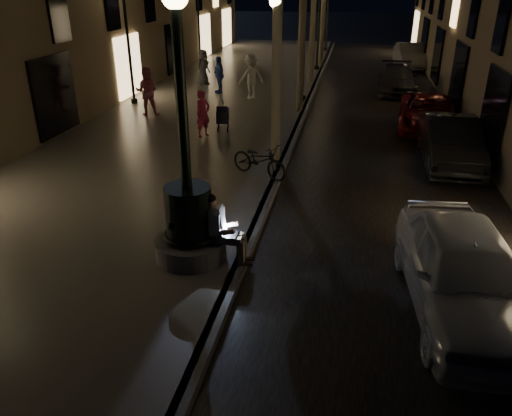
% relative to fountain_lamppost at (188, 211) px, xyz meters
% --- Properties ---
extents(ground, '(120.00, 120.00, 0.00)m').
position_rel_fountain_lamppost_xyz_m(ground, '(1.00, 13.00, -1.21)').
color(ground, black).
rests_on(ground, ground).
extents(cobble_lane, '(6.00, 45.00, 0.02)m').
position_rel_fountain_lamppost_xyz_m(cobble_lane, '(4.00, 13.00, -1.20)').
color(cobble_lane, black).
rests_on(cobble_lane, ground).
extents(promenade, '(8.00, 45.00, 0.20)m').
position_rel_fountain_lamppost_xyz_m(promenade, '(-3.00, 13.00, -1.11)').
color(promenade, slate).
rests_on(promenade, ground).
extents(curb_strip, '(0.25, 45.00, 0.20)m').
position_rel_fountain_lamppost_xyz_m(curb_strip, '(1.00, 13.00, -1.11)').
color(curb_strip, '#59595B').
rests_on(curb_strip, ground).
extents(fountain_lamppost, '(1.40, 1.40, 5.21)m').
position_rel_fountain_lamppost_xyz_m(fountain_lamppost, '(0.00, 0.00, 0.00)').
color(fountain_lamppost, '#59595B').
rests_on(fountain_lamppost, promenade).
extents(seated_man_laptop, '(1.02, 0.35, 1.39)m').
position_rel_fountain_lamppost_xyz_m(seated_man_laptop, '(0.61, 0.00, -0.28)').
color(seated_man_laptop, gray).
rests_on(seated_man_laptop, promenade).
extents(lamp_curb_a, '(0.36, 0.36, 4.81)m').
position_rel_fountain_lamppost_xyz_m(lamp_curb_a, '(0.70, 6.00, 2.02)').
color(lamp_curb_a, black).
rests_on(lamp_curb_a, promenade).
extents(lamp_curb_b, '(0.36, 0.36, 4.81)m').
position_rel_fountain_lamppost_xyz_m(lamp_curb_b, '(0.70, 14.00, 2.02)').
color(lamp_curb_b, black).
rests_on(lamp_curb_b, promenade).
extents(lamp_curb_c, '(0.36, 0.36, 4.81)m').
position_rel_fountain_lamppost_xyz_m(lamp_curb_c, '(0.70, 22.00, 2.02)').
color(lamp_curb_c, black).
rests_on(lamp_curb_c, promenade).
extents(lamp_curb_d, '(0.36, 0.36, 4.81)m').
position_rel_fountain_lamppost_xyz_m(lamp_curb_d, '(0.70, 30.00, 2.02)').
color(lamp_curb_d, black).
rests_on(lamp_curb_d, promenade).
extents(lamp_left_b, '(0.36, 0.36, 4.81)m').
position_rel_fountain_lamppost_xyz_m(lamp_left_b, '(-6.40, 12.00, 2.02)').
color(lamp_left_b, black).
rests_on(lamp_left_b, promenade).
extents(lamp_left_c, '(0.36, 0.36, 4.81)m').
position_rel_fountain_lamppost_xyz_m(lamp_left_c, '(-6.40, 22.00, 2.02)').
color(lamp_left_c, black).
rests_on(lamp_left_c, promenade).
extents(stroller, '(0.57, 1.03, 1.04)m').
position_rel_fountain_lamppost_xyz_m(stroller, '(-1.58, 8.73, -0.49)').
color(stroller, black).
rests_on(stroller, promenade).
extents(car_front, '(2.19, 4.63, 1.53)m').
position_rel_fountain_lamppost_xyz_m(car_front, '(5.00, -0.50, -0.45)').
color(car_front, '#B8BBC0').
rests_on(car_front, ground).
extents(car_second, '(1.54, 4.33, 1.42)m').
position_rel_fountain_lamppost_xyz_m(car_second, '(5.92, 7.09, -0.50)').
color(car_second, black).
rests_on(car_second, ground).
extents(car_third, '(2.41, 4.60, 1.23)m').
position_rel_fountain_lamppost_xyz_m(car_third, '(5.73, 11.00, -0.59)').
color(car_third, maroon).
rests_on(car_third, ground).
extents(car_rear, '(1.82, 4.35, 1.25)m').
position_rel_fountain_lamppost_xyz_m(car_rear, '(5.00, 17.46, -0.58)').
color(car_rear, '#323237').
rests_on(car_rear, ground).
extents(car_fifth, '(1.82, 4.49, 1.45)m').
position_rel_fountain_lamppost_xyz_m(car_fifth, '(6.20, 24.81, -0.49)').
color(car_fifth, '#A09F9A').
rests_on(car_fifth, ground).
extents(pedestrian_red, '(0.64, 0.69, 1.57)m').
position_rel_fountain_lamppost_xyz_m(pedestrian_red, '(-2.05, 7.88, -0.22)').
color(pedestrian_red, '#B3234A').
rests_on(pedestrian_red, promenade).
extents(pedestrian_pink, '(1.03, 0.88, 1.86)m').
position_rel_fountain_lamppost_xyz_m(pedestrian_pink, '(-5.03, 10.28, -0.08)').
color(pedestrian_pink, '#D06E83').
rests_on(pedestrian_pink, promenade).
extents(pedestrian_white, '(1.42, 1.30, 1.92)m').
position_rel_fountain_lamppost_xyz_m(pedestrian_white, '(-1.60, 13.92, -0.05)').
color(pedestrian_white, silver).
rests_on(pedestrian_white, promenade).
extents(pedestrian_blue, '(0.91, 1.03, 1.67)m').
position_rel_fountain_lamppost_xyz_m(pedestrian_blue, '(-3.29, 14.72, -0.18)').
color(pedestrian_blue, navy).
rests_on(pedestrian_blue, promenade).
extents(pedestrian_dark, '(0.78, 0.97, 1.71)m').
position_rel_fountain_lamppost_xyz_m(pedestrian_dark, '(-4.57, 16.47, -0.16)').
color(pedestrian_dark, '#37383D').
rests_on(pedestrian_dark, promenade).
extents(bicycle, '(1.88, 1.38, 0.94)m').
position_rel_fountain_lamppost_xyz_m(bicycle, '(0.53, 4.54, -0.54)').
color(bicycle, black).
rests_on(bicycle, promenade).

